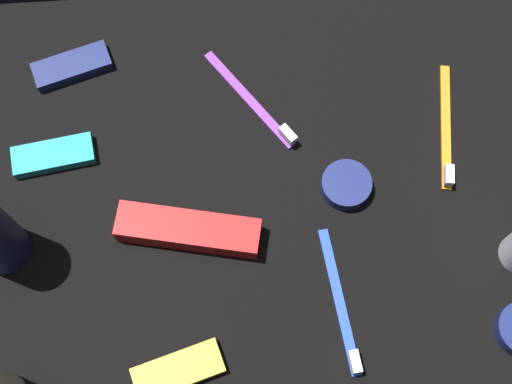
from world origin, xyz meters
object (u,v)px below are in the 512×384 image
(snack_bar_teal, at_px, (54,155))
(toothbrush_orange, at_px, (446,133))
(snack_bar_navy, at_px, (72,66))
(toothpaste_box_red, at_px, (189,230))
(toothbrush_blue, at_px, (342,309))
(snack_bar_yellow, at_px, (178,370))
(cream_tin_right, at_px, (346,185))
(toothbrush_purple, at_px, (257,103))

(snack_bar_teal, bearing_deg, toothbrush_orange, 171.32)
(snack_bar_navy, relative_size, snack_bar_teal, 1.00)
(toothpaste_box_red, xyz_separation_m, snack_bar_navy, (0.15, -0.25, -0.01))
(toothbrush_blue, distance_m, toothpaste_box_red, 0.21)
(toothbrush_orange, distance_m, snack_bar_navy, 0.51)
(toothbrush_blue, height_order, snack_bar_yellow, toothbrush_blue)
(toothbrush_orange, bearing_deg, cream_tin_right, 25.25)
(toothbrush_blue, bearing_deg, toothbrush_orange, -126.32)
(toothbrush_purple, bearing_deg, snack_bar_yellow, 71.40)
(toothbrush_blue, bearing_deg, toothpaste_box_red, -31.06)
(toothbrush_blue, distance_m, toothbrush_purple, 0.29)
(snack_bar_teal, distance_m, cream_tin_right, 0.38)
(toothbrush_blue, relative_size, toothbrush_orange, 1.00)
(snack_bar_yellow, bearing_deg, toothpaste_box_red, -112.59)
(snack_bar_navy, bearing_deg, toothbrush_blue, 115.43)
(cream_tin_right, bearing_deg, toothbrush_orange, -154.75)
(toothbrush_blue, distance_m, snack_bar_teal, 0.41)
(toothbrush_blue, distance_m, snack_bar_navy, 0.48)
(toothpaste_box_red, distance_m, snack_bar_navy, 0.29)
(toothbrush_purple, distance_m, toothpaste_box_red, 0.20)
(toothpaste_box_red, xyz_separation_m, snack_bar_yellow, (0.02, 0.17, -0.01))
(snack_bar_navy, distance_m, snack_bar_teal, 0.13)
(toothbrush_blue, xyz_separation_m, cream_tin_right, (-0.02, -0.16, 0.00))
(snack_bar_navy, height_order, cream_tin_right, cream_tin_right)
(toothbrush_purple, bearing_deg, snack_bar_navy, -16.40)
(toothbrush_blue, xyz_separation_m, snack_bar_teal, (0.35, -0.22, 0.00))
(toothbrush_orange, height_order, snack_bar_navy, toothbrush_orange)
(toothbrush_purple, distance_m, toothbrush_orange, 0.25)
(snack_bar_navy, relative_size, snack_bar_yellow, 1.00)
(toothbrush_purple, distance_m, snack_bar_navy, 0.26)
(toothbrush_blue, relative_size, snack_bar_yellow, 1.73)
(toothpaste_box_red, height_order, snack_bar_yellow, toothpaste_box_red)
(snack_bar_yellow, xyz_separation_m, cream_tin_right, (-0.22, -0.21, 0.00))
(snack_bar_teal, xyz_separation_m, snack_bar_yellow, (-0.15, 0.28, 0.00))
(toothbrush_orange, height_order, snack_bar_yellow, toothbrush_orange)
(snack_bar_yellow, height_order, cream_tin_right, cream_tin_right)
(toothpaste_box_red, height_order, cream_tin_right, toothpaste_box_red)
(toothbrush_purple, bearing_deg, toothbrush_orange, 166.38)
(toothbrush_orange, bearing_deg, snack_bar_teal, -0.14)
(toothpaste_box_red, xyz_separation_m, snack_bar_teal, (0.17, -0.12, -0.01))
(toothbrush_orange, xyz_separation_m, snack_bar_teal, (0.51, -0.00, 0.00))
(toothbrush_blue, height_order, toothbrush_purple, same)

